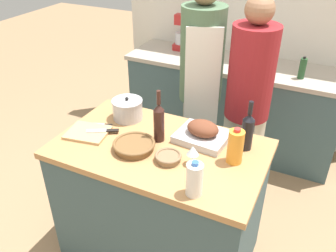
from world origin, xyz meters
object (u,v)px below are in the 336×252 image
Objects in this scene: knife_chef at (104,131)px; stand_mixer at (183,36)px; person_cook_guest at (248,100)px; person_cook_aproned at (201,82)px; milk_jug at (194,179)px; cutting_board at (88,133)px; wine_bottle_green at (248,131)px; wine_bottle_dark at (159,121)px; condiment_bottle_tall at (302,68)px; wicker_basket at (134,145)px; juice_jug at (235,147)px; roasting_pan at (203,133)px; mixing_bowl at (168,157)px; knife_paring at (103,125)px; wine_glass_left at (193,151)px; stock_pot at (128,109)px; condiment_bottle_short at (204,48)px.

knife_chef is 1.72m from stand_mixer.
stand_mixer is 1.28m from person_cook_guest.
milk_jug is at bearing -93.04° from person_cook_aproned.
milk_jug is 0.12× the size of person_cook_guest.
cutting_board is 0.91× the size of wine_bottle_green.
wine_bottle_dark reaches higher than condiment_bottle_tall.
knife_chef is (-0.26, 0.07, -0.01)m from wicker_basket.
juice_jug is 0.48m from wine_bottle_dark.
person_cook_guest is (0.12, 0.61, -0.03)m from roasting_pan.
mixing_bowl is at bearing -107.62° from condiment_bottle_tall.
knife_paring is at bearing -126.70° from condiment_bottle_tall.
wine_glass_left is at bearing -26.20° from wine_bottle_dark.
wine_bottle_green reaches higher than stock_pot.
wine_bottle_green is 1.89× the size of condiment_bottle_short.
mixing_bowl is 0.46× the size of wine_bottle_dark.
stock_pot is 1.57m from condiment_bottle_tall.
knife_paring is at bearing -94.09° from condiment_bottle_short.
mixing_bowl reaches higher than knife_paring.
roasting_pan is at bearing 19.14° from knife_chef.
milk_jug reaches higher than wicker_basket.
condiment_bottle_tall is at bearing -9.05° from condiment_bottle_short.
wine_glass_left reaches higher than cutting_board.
mixing_bowl is 0.77× the size of milk_jug.
juice_jug is at bearing 5.23° from knife_chef.
person_cook_aproned is (-0.67, -0.64, 0.01)m from condiment_bottle_tall.
condiment_bottle_tall is (0.26, 1.75, -0.02)m from milk_jug.
wine_glass_left is at bearing -81.36° from roasting_pan.
condiment_bottle_short is at bearing 109.51° from milk_jug.
roasting_pan reaches higher than knife_chef.
knife_chef is (0.09, 0.05, 0.01)m from cutting_board.
juice_jug is 1.42m from condiment_bottle_tall.
stand_mixer is at bearing 108.80° from wine_bottle_dark.
stock_pot is 1.05× the size of condiment_bottle_tall.
condiment_bottle_tall is at bearing 82.95° from person_cook_guest.
roasting_pan is at bearing -90.54° from person_cook_aproned.
person_cook_guest is at bearing 90.86° from milk_jug.
mixing_bowl is 0.43× the size of stand_mixer.
knife_chef reaches higher than cutting_board.
person_cook_aproned is (0.28, 0.62, 0.01)m from stock_pot.
wine_glass_left is (0.36, 0.02, 0.06)m from wicker_basket.
wicker_basket is 0.51m from milk_jug.
stock_pot is at bearing 56.82° from knife_paring.
condiment_bottle_tall is (0.36, 1.54, -0.02)m from wine_glass_left.
milk_jug reaches higher than cutting_board.
wine_bottle_dark is 0.82m from person_cook_guest.
mixing_bowl is (-0.10, -0.28, -0.03)m from roasting_pan.
wine_glass_left is 1.58m from condiment_bottle_tall.
person_cook_aproned is (-0.50, 0.77, -0.03)m from juice_jug.
cutting_board is at bearing -159.62° from roasting_pan.
wine_bottle_green is at bearing -72.33° from person_cook_aproned.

